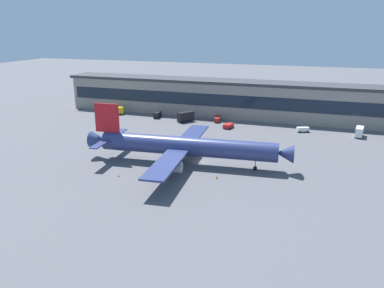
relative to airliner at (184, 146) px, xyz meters
The scene contains 12 objects.
ground_plane 7.67m from the airliner, 41.63° to the left, with size 600.00×600.00×0.00m, color #56565B.
terminal_building 65.03m from the airliner, 86.44° to the left, with size 166.19×14.66×15.82m.
airliner is the anchor object (origin of this frame).
catering_truck 51.77m from the airliner, 109.14° to the left, with size 6.21×7.41×4.15m.
follow_me_car 56.68m from the airliner, 57.39° to the left, with size 4.79×3.50×1.85m.
belt_loader 53.94m from the airliner, 95.04° to the left, with size 3.47×6.69×1.95m.
fuel_truck 73.18m from the airliner, 135.96° to the left, with size 8.59×6.87×3.35m.
stair_truck 69.04m from the airliner, 43.49° to the left, with size 3.21×6.27×3.55m.
pushback_tractor 44.43m from the airliner, 86.89° to the left, with size 3.57×5.25×1.75m.
crew_van 60.41m from the airliner, 121.19° to the left, with size 2.71×5.39×2.55m.
traffic_cone_0 15.03m from the airliner, 33.34° to the right, with size 0.60×0.60×0.75m, color #F2590C.
traffic_cone_1 20.62m from the airliner, 131.61° to the right, with size 0.49×0.49×0.62m, color #F2590C.
Camera 1 is at (31.85, -102.23, 38.43)m, focal length 35.96 mm.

